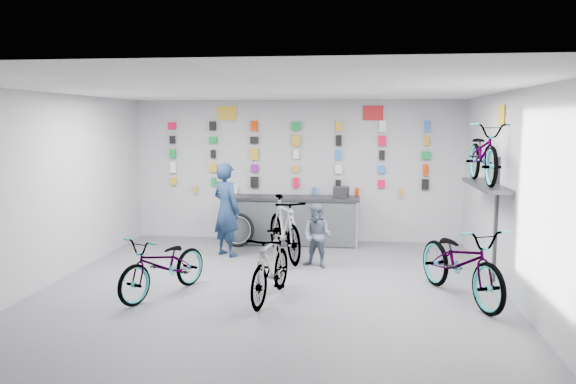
# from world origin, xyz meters

# --- Properties ---
(floor) EXTENTS (8.00, 8.00, 0.00)m
(floor) POSITION_xyz_m (0.00, 0.00, 0.00)
(floor) COLOR #535258
(floor) RESTS_ON ground
(ceiling) EXTENTS (8.00, 8.00, 0.00)m
(ceiling) POSITION_xyz_m (0.00, 0.00, 3.00)
(ceiling) COLOR white
(ceiling) RESTS_ON wall_back
(wall_back) EXTENTS (7.00, 0.00, 7.00)m
(wall_back) POSITION_xyz_m (0.00, 4.00, 1.50)
(wall_back) COLOR #B7B7BA
(wall_back) RESTS_ON floor
(wall_front) EXTENTS (7.00, 0.00, 7.00)m
(wall_front) POSITION_xyz_m (0.00, -4.00, 1.50)
(wall_front) COLOR #B7B7BA
(wall_front) RESTS_ON floor
(wall_left) EXTENTS (0.00, 8.00, 8.00)m
(wall_left) POSITION_xyz_m (-3.50, 0.00, 1.50)
(wall_left) COLOR #B7B7BA
(wall_left) RESTS_ON floor
(wall_right) EXTENTS (0.00, 8.00, 8.00)m
(wall_right) POSITION_xyz_m (3.50, 0.00, 1.50)
(wall_right) COLOR #B7B7BA
(wall_right) RESTS_ON floor
(counter) EXTENTS (2.70, 0.66, 1.00)m
(counter) POSITION_xyz_m (0.00, 3.54, 0.49)
(counter) COLOR black
(counter) RESTS_ON floor
(merch_wall) EXTENTS (5.57, 0.08, 1.56)m
(merch_wall) POSITION_xyz_m (0.01, 3.93, 1.82)
(merch_wall) COLOR orange
(merch_wall) RESTS_ON wall_back
(wall_bracket) EXTENTS (0.39, 1.90, 2.00)m
(wall_bracket) POSITION_xyz_m (3.33, 1.20, 1.46)
(wall_bracket) COLOR #333338
(wall_bracket) RESTS_ON wall_right
(sign_left) EXTENTS (0.42, 0.02, 0.30)m
(sign_left) POSITION_xyz_m (-1.50, 3.98, 2.72)
(sign_left) COLOR gold
(sign_left) RESTS_ON wall_back
(sign_right) EXTENTS (0.42, 0.02, 0.30)m
(sign_right) POSITION_xyz_m (1.60, 3.98, 2.72)
(sign_right) COLOR red
(sign_right) RESTS_ON wall_back
(sign_side) EXTENTS (0.02, 0.40, 0.30)m
(sign_side) POSITION_xyz_m (3.48, 1.20, 2.65)
(sign_side) COLOR gold
(sign_side) RESTS_ON wall_right
(bike_left) EXTENTS (1.27, 1.84, 0.92)m
(bike_left) POSITION_xyz_m (-1.52, -0.13, 0.46)
(bike_left) COLOR gray
(bike_left) RESTS_ON floor
(bike_center) EXTENTS (0.74, 1.72, 1.00)m
(bike_center) POSITION_xyz_m (0.07, -0.16, 0.50)
(bike_center) COLOR gray
(bike_center) RESTS_ON floor
(bike_right) EXTENTS (1.46, 2.23, 1.11)m
(bike_right) POSITION_xyz_m (2.78, 0.20, 0.55)
(bike_right) COLOR gray
(bike_right) RESTS_ON floor
(bike_service) EXTENTS (1.28, 2.01, 1.17)m
(bike_service) POSITION_xyz_m (-0.05, 2.29, 0.59)
(bike_service) COLOR gray
(bike_service) RESTS_ON floor
(bike_wall) EXTENTS (0.63, 1.80, 0.95)m
(bike_wall) POSITION_xyz_m (3.25, 1.20, 2.05)
(bike_wall) COLOR gray
(bike_wall) RESTS_ON wall_bracket
(clerk) EXTENTS (0.77, 0.73, 1.78)m
(clerk) POSITION_xyz_m (-1.17, 2.39, 0.89)
(clerk) COLOR #152744
(clerk) RESTS_ON floor
(customer) EXTENTS (0.67, 0.60, 1.13)m
(customer) POSITION_xyz_m (0.61, 1.72, 0.56)
(customer) COLOR #4D576C
(customer) RESTS_ON floor
(spare_wheel) EXTENTS (0.72, 0.29, 0.70)m
(spare_wheel) POSITION_xyz_m (-1.11, 3.17, 0.34)
(spare_wheel) COLOR black
(spare_wheel) RESTS_ON floor
(register) EXTENTS (0.33, 0.34, 0.22)m
(register) POSITION_xyz_m (0.97, 3.55, 1.11)
(register) COLOR black
(register) RESTS_ON counter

